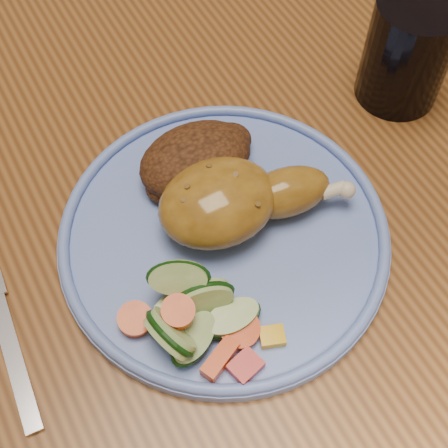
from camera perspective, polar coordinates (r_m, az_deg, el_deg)
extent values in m
plane|color=#54321C|center=(1.29, -1.94, -13.49)|extent=(4.00, 4.00, 0.00)
cube|color=brown|center=(0.64, -3.84, 6.95)|extent=(0.90, 1.40, 0.04)
cube|color=#4C2D16|center=(1.23, -15.10, 15.75)|extent=(0.42, 0.42, 0.04)
cylinder|color=#4C2D16|center=(1.26, -17.43, 0.34)|extent=(0.04, 0.04, 0.41)
cylinder|color=#4C2D16|center=(1.31, -2.79, 6.84)|extent=(0.04, 0.04, 0.41)
cylinder|color=#4C2D16|center=(1.54, -9.21, 16.04)|extent=(0.04, 0.04, 0.41)
cylinder|color=#627FD4|center=(0.55, 0.00, -1.14)|extent=(0.29, 0.29, 0.01)
torus|color=#627FD4|center=(0.54, 0.00, -0.55)|extent=(0.29, 0.29, 0.01)
ellipsoid|color=olive|center=(0.53, -0.57, 1.98)|extent=(0.11, 0.09, 0.06)
ellipsoid|color=olive|center=(0.55, 5.68, 2.90)|extent=(0.09, 0.06, 0.04)
sphere|color=beige|center=(0.55, 11.15, 3.06)|extent=(0.02, 0.02, 0.02)
ellipsoid|color=#4A2712|center=(0.57, -2.63, 5.92)|extent=(0.11, 0.08, 0.05)
ellipsoid|color=#4A2712|center=(0.59, 0.07, 7.41)|extent=(0.05, 0.04, 0.03)
ellipsoid|color=#4A2712|center=(0.56, -5.04, 3.57)|extent=(0.04, 0.04, 0.02)
cube|color=#A50A05|center=(0.49, 1.97, -12.86)|extent=(0.03, 0.03, 0.01)
cube|color=#E5A507|center=(0.50, 4.42, -10.20)|extent=(0.02, 0.02, 0.01)
cube|color=#EC4207|center=(0.49, -0.36, -12.23)|extent=(0.04, 0.03, 0.01)
cylinder|color=#EC4207|center=(0.48, -4.23, -8.00)|extent=(0.03, 0.03, 0.02)
cylinder|color=#EC4207|center=(0.50, 1.40, -9.58)|extent=(0.03, 0.03, 0.02)
cylinder|color=#EC4207|center=(0.51, -8.12, -8.64)|extent=(0.03, 0.03, 0.02)
cylinder|color=#B6D188|center=(0.50, 0.71, -8.62)|extent=(0.05, 0.05, 0.02)
cylinder|color=#B6D188|center=(0.50, -4.74, -8.02)|extent=(0.06, 0.06, 0.02)
cylinder|color=#B6D188|center=(0.49, -2.83, -10.42)|extent=(0.06, 0.06, 0.03)
cylinder|color=#B6D188|center=(0.49, -4.19, -4.90)|extent=(0.06, 0.06, 0.04)
cylinder|color=#B6D188|center=(0.48, -4.98, -9.94)|extent=(0.05, 0.05, 0.05)
cylinder|color=#B6D188|center=(0.49, -1.87, -6.71)|extent=(0.05, 0.04, 0.05)
cube|color=silver|center=(0.53, -18.64, -11.56)|extent=(0.02, 0.13, 0.00)
cylinder|color=black|center=(0.65, 16.46, 14.92)|extent=(0.08, 0.08, 0.11)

